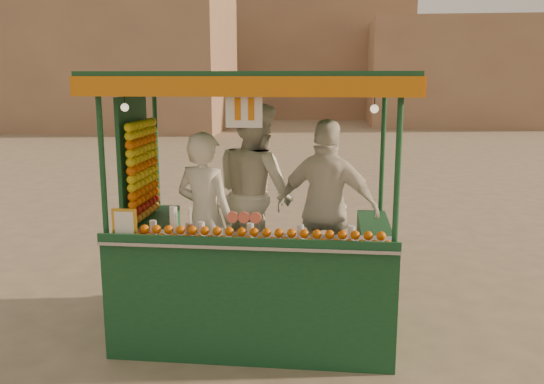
# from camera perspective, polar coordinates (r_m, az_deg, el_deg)

# --- Properties ---
(ground) EXTENTS (90.00, 90.00, 0.00)m
(ground) POSITION_cam_1_polar(r_m,az_deg,el_deg) (5.60, -2.61, -12.92)
(ground) COLOR #6F5F4F
(ground) RESTS_ON ground
(building_left) EXTENTS (10.00, 6.00, 6.00)m
(building_left) POSITION_cam_1_polar(r_m,az_deg,el_deg) (26.89, -15.49, 12.54)
(building_left) COLOR #9F7D5A
(building_left) RESTS_ON ground
(building_right) EXTENTS (9.00, 6.00, 5.00)m
(building_right) POSITION_cam_1_polar(r_m,az_deg,el_deg) (29.69, 18.69, 11.25)
(building_right) COLOR #9F7D5A
(building_right) RESTS_ON ground
(building_center) EXTENTS (14.00, 7.00, 7.00)m
(building_center) POSITION_cam_1_polar(r_m,az_deg,el_deg) (35.17, 1.74, 13.41)
(building_center) COLOR #9F7D5A
(building_center) RESTS_ON ground
(juice_cart) EXTENTS (2.59, 1.68, 2.35)m
(juice_cart) POSITION_cam_1_polar(r_m,az_deg,el_deg) (5.09, -2.31, -6.26)
(juice_cart) COLOR #113E1F
(juice_cart) RESTS_ON ground
(vendor_left) EXTENTS (0.67, 0.56, 1.57)m
(vendor_left) POSITION_cam_1_polar(r_m,az_deg,el_deg) (5.16, -6.76, -2.65)
(vendor_left) COLOR white
(vendor_left) RESTS_ON ground
(vendor_middle) EXTENTS (1.10, 1.12, 1.83)m
(vendor_middle) POSITION_cam_1_polar(r_m,az_deg,el_deg) (5.56, -1.68, -0.18)
(vendor_middle) COLOR white
(vendor_middle) RESTS_ON ground
(vendor_right) EXTENTS (1.05, 0.65, 1.67)m
(vendor_right) POSITION_cam_1_polar(r_m,az_deg,el_deg) (5.27, 5.56, -1.75)
(vendor_right) COLOR silver
(vendor_right) RESTS_ON ground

